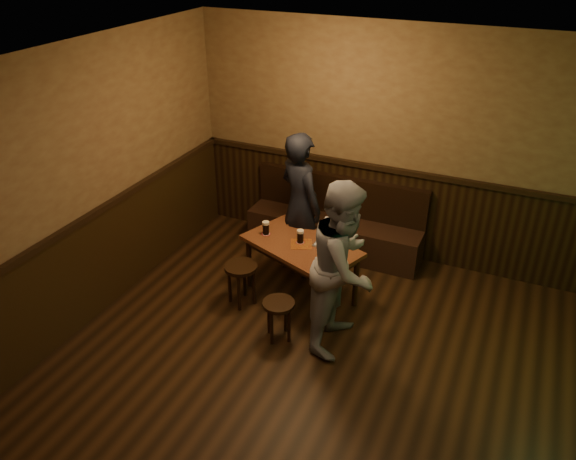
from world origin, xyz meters
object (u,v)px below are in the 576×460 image
(pub_table, at_px, (301,251))
(stool_right, at_px, (279,309))
(laptop, at_px, (330,239))
(person_grey, at_px, (344,266))
(stool_left, at_px, (241,273))
(pint_right, at_px, (324,255))
(bench, at_px, (335,228))
(pint_mid, at_px, (300,236))
(pint_left, at_px, (266,228))
(person_suit, at_px, (300,205))

(pub_table, distance_m, stool_right, 0.80)
(laptop, height_order, person_grey, person_grey)
(stool_right, bearing_deg, stool_left, 149.27)
(pint_right, xyz_separation_m, laptop, (-0.07, 0.37, -0.03))
(bench, xyz_separation_m, pint_mid, (-0.03, -1.07, 0.43))
(laptop, bearing_deg, pub_table, -150.60)
(stool_left, relative_size, pint_left, 3.10)
(stool_right, height_order, person_grey, person_grey)
(pint_mid, height_order, pint_right, pint_right)
(pint_mid, bearing_deg, pint_left, 178.21)
(pint_mid, bearing_deg, stool_left, -139.88)
(person_suit, bearing_deg, person_grey, 160.88)
(stool_right, bearing_deg, pub_table, 96.45)
(pub_table, height_order, stool_right, pub_table)
(person_grey, bearing_deg, laptop, 30.83)
(pub_table, height_order, person_grey, person_grey)
(bench, bearing_deg, pub_table, -90.00)
(laptop, bearing_deg, stool_left, -143.93)
(pint_mid, xyz_separation_m, laptop, (0.30, 0.11, -0.02))
(stool_left, xyz_separation_m, pint_right, (0.88, 0.16, 0.36))
(bench, height_order, pint_left, bench)
(stool_right, xyz_separation_m, pint_mid, (-0.11, 0.80, 0.39))
(pint_mid, bearing_deg, person_grey, -39.07)
(pub_table, relative_size, pint_mid, 9.15)
(laptop, xyz_separation_m, person_suit, (-0.50, 0.35, 0.15))
(bench, relative_size, pint_mid, 14.26)
(pub_table, bearing_deg, stool_left, -122.06)
(pint_left, bearing_deg, pint_right, -19.29)
(pint_mid, distance_m, laptop, 0.32)
(pint_left, xyz_separation_m, laptop, (0.72, 0.10, -0.02))
(pint_left, distance_m, pint_right, 0.84)
(pint_right, relative_size, person_suit, 0.10)
(pint_right, height_order, person_suit, person_suit)
(bench, distance_m, pint_mid, 1.15)
(pint_left, bearing_deg, bench, 67.08)
(stool_left, bearing_deg, pint_mid, 40.12)
(pint_mid, distance_m, pint_right, 0.45)
(pint_mid, height_order, person_grey, person_grey)
(pint_mid, bearing_deg, pint_right, -35.43)
(laptop, bearing_deg, pint_left, -169.84)
(pint_mid, height_order, person_suit, person_suit)
(stool_right, bearing_deg, pint_left, 123.35)
(pint_right, bearing_deg, stool_right, -115.80)
(stool_right, bearing_deg, pint_right, 64.20)
(bench, height_order, person_suit, person_suit)
(bench, xyz_separation_m, pint_left, (-0.45, -1.05, 0.43))
(person_grey, bearing_deg, stool_left, 84.66)
(pint_left, bearing_deg, stool_right, -56.65)
(bench, bearing_deg, stool_left, -109.64)
(stool_left, distance_m, person_grey, 1.29)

